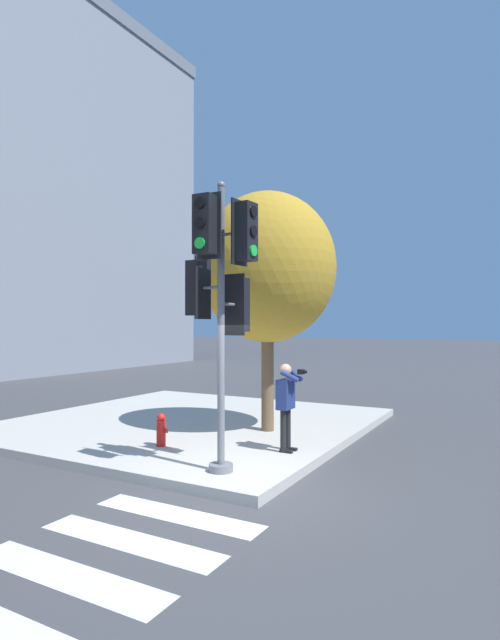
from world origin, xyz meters
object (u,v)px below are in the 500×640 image
object	(u,v)px
person_photographer	(286,398)
traffic_signal_pole	(221,282)
street_tree	(268,268)
fire_hydrant	(161,430)

from	to	relation	value
person_photographer	traffic_signal_pole	bearing A→B (deg)	167.44
traffic_signal_pole	street_tree	world-z (taller)	street_tree
person_photographer	fire_hydrant	size ratio (longest dim) A/B	2.56
fire_hydrant	traffic_signal_pole	bearing A→B (deg)	-114.20
street_tree	fire_hydrant	size ratio (longest dim) A/B	8.36
person_photographer	street_tree	distance (m)	3.19
traffic_signal_pole	person_photographer	world-z (taller)	traffic_signal_pole
traffic_signal_pole	street_tree	distance (m)	3.24
traffic_signal_pole	fire_hydrant	distance (m)	3.41
traffic_signal_pole	person_photographer	xyz separation A→B (m)	(1.66, -0.37, -2.04)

